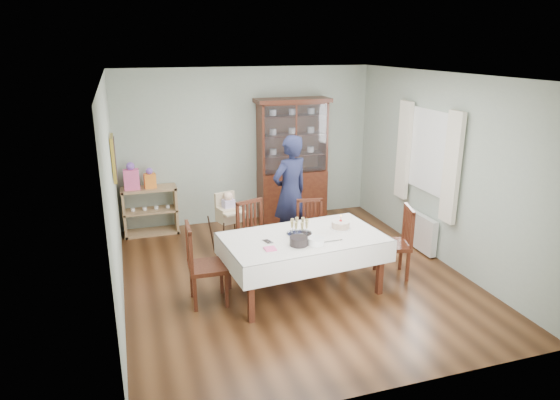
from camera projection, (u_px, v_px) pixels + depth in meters
name	position (u px, v px, depth m)	size (l,w,h in m)	color
floor	(294.00, 276.00, 6.89)	(5.00, 5.00, 0.00)	#593319
room_shell	(282.00, 147.00, 6.86)	(5.00, 5.00, 5.00)	#9EAA99
dining_table	(303.00, 264.00, 6.37)	(2.10, 1.33, 0.76)	#4E2613
china_cabinet	(292.00, 159.00, 8.82)	(1.30, 0.48, 2.18)	#4E2613
sideboard	(150.00, 211.00, 8.33)	(0.90, 0.38, 0.80)	tan
picture_frame	(113.00, 158.00, 6.48)	(0.04, 0.48, 0.58)	gold
window	(430.00, 152.00, 7.34)	(0.04, 1.02, 1.22)	white
curtain_left	(452.00, 168.00, 6.79)	(0.07, 0.30, 1.55)	silver
curtain_right	(404.00, 150.00, 7.92)	(0.07, 0.30, 1.55)	silver
radiator	(419.00, 231.00, 7.70)	(0.10, 0.80, 0.55)	white
chair_far_left	(257.00, 250.00, 7.02)	(0.55, 0.55, 0.98)	#4E2613
chair_far_right	(311.00, 244.00, 7.30)	(0.46, 0.46, 0.91)	#4E2613
chair_end_left	(207.00, 279.00, 6.12)	(0.48, 0.48, 1.03)	#4E2613
chair_end_right	(393.00, 256.00, 6.83)	(0.55, 0.55, 0.99)	#4E2613
woman	(290.00, 193.00, 7.61)	(0.65, 0.43, 1.78)	black
high_chair	(229.00, 229.00, 7.57)	(0.53, 0.53, 0.97)	black
champagne_tray	(299.00, 230.00, 6.30)	(0.33, 0.33, 0.20)	silver
birthday_cake	(341.00, 225.00, 6.50)	(0.28, 0.28, 0.19)	white
plate_stack_dark	(299.00, 241.00, 5.97)	(0.22, 0.22, 0.11)	black
plate_stack_white	(316.00, 241.00, 5.99)	(0.20, 0.20, 0.09)	white
napkin_stack	(270.00, 249.00, 5.85)	(0.13, 0.13, 0.02)	#F45994
cutlery	(265.00, 242.00, 6.07)	(0.10, 0.15, 0.01)	silver
cake_knife	(332.00, 241.00, 6.09)	(0.27, 0.02, 0.01)	silver
gift_bag_pink	(131.00, 177.00, 8.06)	(0.24, 0.15, 0.45)	#F45994
gift_bag_orange	(150.00, 179.00, 8.16)	(0.19, 0.14, 0.34)	orange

